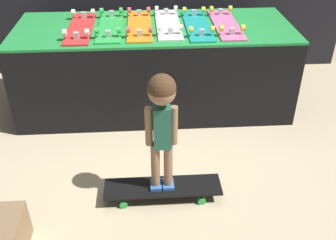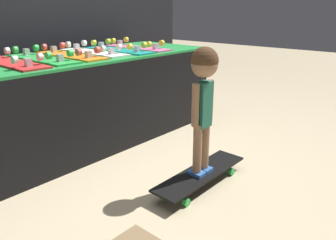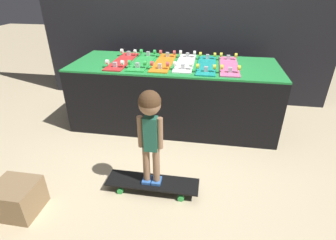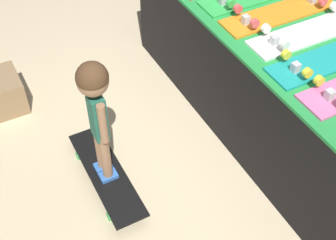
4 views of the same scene
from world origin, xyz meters
name	(u,v)px [view 4 (image 4 of 4)]	position (x,y,z in m)	size (l,w,h in m)	color
ground_plane	(194,147)	(0.00, 0.00, 0.00)	(16.00, 16.00, 0.00)	beige
display_rack	(281,74)	(0.00, 0.64, 0.38)	(2.38, 0.91, 0.76)	black
skateboard_orange_on_rack	(279,12)	(-0.12, 0.64, 0.78)	(0.20, 0.76, 0.09)	orange
skateboard_white_on_rack	(309,32)	(0.12, 0.66, 0.78)	(0.20, 0.76, 0.09)	white
skateboard_teal_on_rack	(332,57)	(0.37, 0.61, 0.78)	(0.20, 0.76, 0.09)	teal
skateboard_on_floor	(106,174)	(0.00, -0.62, 0.08)	(0.79, 0.21, 0.09)	black
child	(95,102)	(0.00, -0.62, 0.68)	(0.20, 0.17, 0.84)	#3870C6
storage_box	(1,93)	(-0.99, -1.02, 0.13)	(0.32, 0.30, 0.25)	#8E704C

